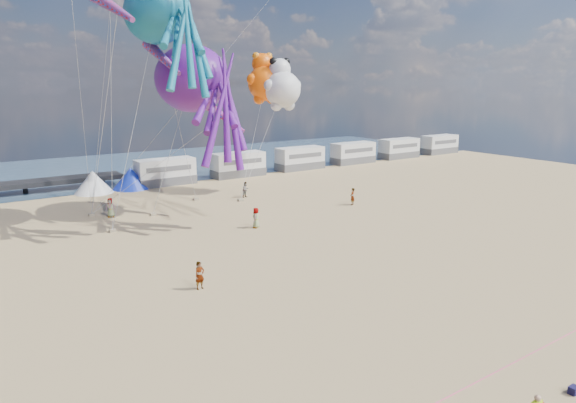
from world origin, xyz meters
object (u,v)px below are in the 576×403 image
object	(u,v)px
motorhome_4	(399,148)
sandbag_b	(153,214)
motorhome_3	(353,153)
tent_white	(93,182)
beachgoer_5	(352,197)
kite_panda	(283,89)
windsock_mid	(163,58)
motorhome_2	(300,158)
motorhome_5	(439,144)
standing_person	(200,275)
sandbag_c	(240,200)
kite_octopus_purple	(191,79)
beachgoer_6	(110,208)
kite_octopus_teal	(157,12)
beachgoer_7	(246,190)
kite_teddy_orange	(265,83)
motorhome_0	(165,172)
beachgoer_0	(256,218)
windsock_right	(223,116)
cooler_navy	(574,390)
tent_blue	(131,178)
sandbag_a	(113,230)
motorhome_1	(238,165)
sandbag_d	(196,199)
sandbag_e	(92,215)
windsock_left	(110,6)

from	to	relation	value
motorhome_4	sandbag_b	xyz separation A→B (m)	(-44.22, -12.76, -1.39)
motorhome_3	tent_white	distance (m)	36.50
beachgoer_5	kite_panda	bearing A→B (deg)	-107.15
sandbag_b	windsock_mid	xyz separation A→B (m)	(1.15, -1.35, 13.25)
motorhome_2	motorhome_5	world-z (taller)	same
standing_person	sandbag_c	world-z (taller)	standing_person
motorhome_4	kite_octopus_purple	distance (m)	43.71
motorhome_3	tent_white	size ratio (longest dim) A/B	1.65
beachgoer_6	kite_octopus_teal	xyz separation A→B (m)	(4.03, -2.93, 16.04)
beachgoer_7	kite_teddy_orange	xyz separation A→B (m)	(3.82, 2.13, 10.56)
motorhome_2	motorhome_3	bearing A→B (deg)	0.00
motorhome_0	beachgoer_6	size ratio (longest dim) A/B	3.89
tent_white	beachgoer_0	size ratio (longest dim) A/B	2.42
tent_white	beachgoer_6	size ratio (longest dim) A/B	2.36
motorhome_2	motorhome_4	world-z (taller)	same
sandbag_c	kite_octopus_teal	world-z (taller)	kite_octopus_teal
sandbag_c	windsock_right	xyz separation A→B (m)	(-3.31, -3.16, 8.47)
motorhome_2	windsock_right	size ratio (longest dim) A/B	1.32
motorhome_5	kite_panda	xyz separation A→B (m)	(-38.55, -10.77, 9.26)
sandbag_b	windsock_mid	bearing A→B (deg)	-49.37
motorhome_0	cooler_navy	xyz separation A→B (m)	(-2.71, -47.52, -1.35)
tent_blue	motorhome_3	bearing A→B (deg)	0.00
beachgoer_5	sandbag_c	bearing A→B (deg)	-72.40
standing_person	sandbag_b	size ratio (longest dim) A/B	3.26
beachgoer_7	beachgoer_0	bearing A→B (deg)	-135.43
kite_teddy_orange	beachgoer_6	bearing A→B (deg)	170.47
motorhome_0	sandbag_c	xyz separation A→B (m)	(2.88, -12.25, -1.39)
sandbag_a	windsock_mid	bearing A→B (deg)	17.80
motorhome_2	motorhome_4	bearing A→B (deg)	0.00
beachgoer_0	motorhome_1	bearing A→B (deg)	-161.95
sandbag_a	kite_octopus_purple	world-z (taller)	kite_octopus_purple
kite_octopus_purple	windsock_right	world-z (taller)	kite_octopus_purple
motorhome_4	beachgoer_0	size ratio (longest dim) A/B	3.99
cooler_navy	sandbag_d	size ratio (longest dim) A/B	0.76
motorhome_2	sandbag_a	size ratio (longest dim) A/B	13.20
motorhome_0	motorhome_2	distance (m)	19.00
sandbag_e	motorhome_1	bearing A→B (deg)	25.94
beachgoer_5	windsock_left	xyz separation A→B (m)	(-20.50, 3.67, 16.01)
motorhome_2	sandbag_c	world-z (taller)	motorhome_2
tent_blue	kite_octopus_purple	distance (m)	17.08
motorhome_5	beachgoer_5	bearing A→B (deg)	-151.69
tent_blue	cooler_navy	distance (m)	47.55
sandbag_c	windsock_left	size ratio (longest dim) A/B	0.07
motorhome_5	windsock_left	xyz separation A→B (m)	(-57.08, -16.03, 15.33)
motorhome_1	kite_panda	bearing A→B (deg)	-92.93
beachgoer_5	sandbag_a	bearing A→B (deg)	-39.57
sandbag_d	sandbag_e	distance (m)	10.17
kite_panda	cooler_navy	bearing A→B (deg)	-102.60
beachgoer_0	beachgoer_6	xyz separation A→B (m)	(-8.65, 10.10, 0.02)
motorhome_1	motorhome_2	world-z (taller)	same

